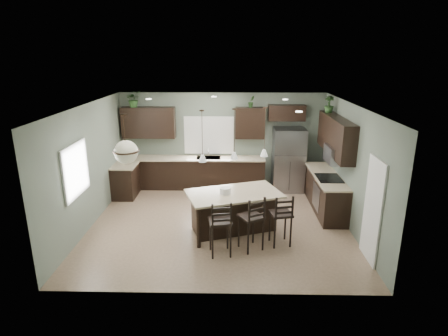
% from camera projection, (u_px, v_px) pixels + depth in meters
% --- Properties ---
extents(ground, '(6.00, 6.00, 0.00)m').
position_uv_depth(ground, '(219.00, 223.00, 8.95)').
color(ground, '#9E8466').
rests_on(ground, ground).
extents(pantry_door, '(0.04, 0.82, 2.04)m').
position_uv_depth(pantry_door, '(373.00, 211.00, 7.11)').
color(pantry_door, white).
rests_on(pantry_door, ground).
extents(window_back, '(1.35, 0.02, 1.00)m').
position_uv_depth(window_back, '(209.00, 135.00, 11.12)').
color(window_back, white).
rests_on(window_back, room_shell).
extents(window_left, '(0.02, 1.10, 1.00)m').
position_uv_depth(window_left, '(75.00, 170.00, 7.80)').
color(window_left, white).
rests_on(window_left, room_shell).
extents(left_return_cabs, '(0.60, 0.90, 0.90)m').
position_uv_depth(left_return_cabs, '(126.00, 181.00, 10.50)').
color(left_return_cabs, black).
rests_on(left_return_cabs, ground).
extents(left_return_countertop, '(0.66, 0.96, 0.04)m').
position_uv_depth(left_return_countertop, '(125.00, 165.00, 10.36)').
color(left_return_countertop, '#C5B495').
rests_on(left_return_countertop, left_return_cabs).
extents(back_lower_cabs, '(4.20, 0.60, 0.90)m').
position_uv_depth(back_lower_cabs, '(194.00, 173.00, 11.18)').
color(back_lower_cabs, black).
rests_on(back_lower_cabs, ground).
extents(back_countertop, '(4.20, 0.66, 0.04)m').
position_uv_depth(back_countertop, '(193.00, 158.00, 11.02)').
color(back_countertop, '#C5B495').
rests_on(back_countertop, back_lower_cabs).
extents(sink_inset, '(0.70, 0.45, 0.01)m').
position_uv_depth(sink_inset, '(209.00, 158.00, 11.01)').
color(sink_inset, gray).
rests_on(sink_inset, back_countertop).
extents(faucet, '(0.02, 0.02, 0.28)m').
position_uv_depth(faucet, '(208.00, 153.00, 10.94)').
color(faucet, silver).
rests_on(faucet, back_countertop).
extents(back_upper_left, '(1.55, 0.34, 0.90)m').
position_uv_depth(back_upper_left, '(149.00, 123.00, 10.89)').
color(back_upper_left, black).
rests_on(back_upper_left, room_shell).
extents(back_upper_right, '(0.85, 0.34, 0.90)m').
position_uv_depth(back_upper_right, '(250.00, 123.00, 10.83)').
color(back_upper_right, black).
rests_on(back_upper_right, room_shell).
extents(fridge_header, '(1.05, 0.34, 0.45)m').
position_uv_depth(fridge_header, '(287.00, 113.00, 10.72)').
color(fridge_header, black).
rests_on(fridge_header, room_shell).
extents(right_lower_cabs, '(0.60, 2.35, 0.90)m').
position_uv_depth(right_lower_cabs, '(326.00, 193.00, 9.60)').
color(right_lower_cabs, black).
rests_on(right_lower_cabs, ground).
extents(right_countertop, '(0.66, 2.35, 0.04)m').
position_uv_depth(right_countertop, '(326.00, 176.00, 9.46)').
color(right_countertop, '#C5B495').
rests_on(right_countertop, right_lower_cabs).
extents(cooktop, '(0.58, 0.75, 0.02)m').
position_uv_depth(cooktop, '(329.00, 178.00, 9.19)').
color(cooktop, black).
rests_on(cooktop, right_countertop).
extents(wall_oven_front, '(0.01, 0.72, 0.60)m').
position_uv_depth(wall_oven_front, '(316.00, 197.00, 9.34)').
color(wall_oven_front, gray).
rests_on(wall_oven_front, right_lower_cabs).
extents(right_upper_cabs, '(0.34, 2.35, 0.90)m').
position_uv_depth(right_upper_cabs, '(336.00, 136.00, 9.15)').
color(right_upper_cabs, black).
rests_on(right_upper_cabs, room_shell).
extents(microwave, '(0.40, 0.75, 0.40)m').
position_uv_depth(microwave, '(335.00, 154.00, 9.01)').
color(microwave, gray).
rests_on(microwave, right_upper_cabs).
extents(refrigerator, '(0.90, 0.74, 1.85)m').
position_uv_depth(refrigerator, '(288.00, 160.00, 10.84)').
color(refrigerator, gray).
rests_on(refrigerator, ground).
extents(kitchen_island, '(2.29, 1.75, 0.92)m').
position_uv_depth(kitchen_island, '(234.00, 212.00, 8.43)').
color(kitchen_island, black).
rests_on(kitchen_island, ground).
extents(serving_dish, '(0.24, 0.24, 0.14)m').
position_uv_depth(serving_dish, '(225.00, 191.00, 8.21)').
color(serving_dish, white).
rests_on(serving_dish, kitchen_island).
extents(bar_stool_left, '(0.51, 0.51, 1.18)m').
position_uv_depth(bar_stool_left, '(220.00, 227.00, 7.40)').
color(bar_stool_left, black).
rests_on(bar_stool_left, ground).
extents(bar_stool_center, '(0.60, 0.60, 1.18)m').
position_uv_depth(bar_stool_center, '(251.00, 223.00, 7.60)').
color(bar_stool_center, black).
rests_on(bar_stool_center, ground).
extents(bar_stool_right, '(0.50, 0.50, 1.15)m').
position_uv_depth(bar_stool_right, '(281.00, 219.00, 7.79)').
color(bar_stool_right, black).
rests_on(bar_stool_right, ground).
extents(pendant_left, '(0.17, 0.17, 1.10)m').
position_uv_depth(pendant_left, '(202.00, 136.00, 7.69)').
color(pendant_left, silver).
rests_on(pendant_left, room_shell).
extents(pendant_center, '(0.17, 0.17, 1.10)m').
position_uv_depth(pendant_center, '(234.00, 134.00, 7.90)').
color(pendant_center, white).
rests_on(pendant_center, room_shell).
extents(pendant_right, '(0.17, 0.17, 1.10)m').
position_uv_depth(pendant_right, '(265.00, 132.00, 8.10)').
color(pendant_right, silver).
rests_on(pendant_right, room_shell).
extents(chandelier, '(0.50, 0.50, 0.98)m').
position_uv_depth(chandelier, '(125.00, 139.00, 7.17)').
color(chandelier, beige).
rests_on(chandelier, room_shell).
extents(plant_back_left, '(0.53, 0.50, 0.46)m').
position_uv_depth(plant_back_left, '(134.00, 99.00, 10.67)').
color(plant_back_left, '#2C5525').
rests_on(plant_back_left, back_upper_left).
extents(plant_back_right, '(0.23, 0.21, 0.34)m').
position_uv_depth(plant_back_right, '(251.00, 102.00, 10.61)').
color(plant_back_right, '#294A20').
rests_on(plant_back_right, back_upper_right).
extents(plant_right_wall, '(0.31, 0.31, 0.43)m').
position_uv_depth(plant_right_wall, '(329.00, 104.00, 9.68)').
color(plant_right_wall, '#294D21').
rests_on(plant_right_wall, right_upper_cabs).
extents(room_shell, '(6.00, 6.00, 6.00)m').
position_uv_depth(room_shell, '(219.00, 154.00, 8.45)').
color(room_shell, slate).
rests_on(room_shell, ground).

